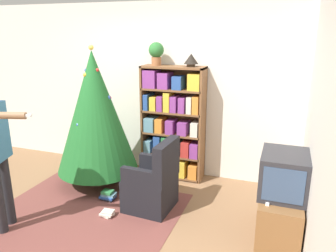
{
  "coord_description": "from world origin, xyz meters",
  "views": [
    {
      "loc": [
        1.81,
        -2.82,
        2.17
      ],
      "look_at": [
        0.5,
        0.82,
        1.05
      ],
      "focal_mm": 35.0,
      "sensor_mm": 36.0,
      "label": 1
    }
  ],
  "objects_px": {
    "television": "(284,174)",
    "table_lamp": "(191,59)",
    "bookshelf": "(173,124)",
    "potted_plant": "(156,52)",
    "armchair": "(153,185)",
    "christmas_tree": "(95,112)"
  },
  "relations": [
    {
      "from": "armchair",
      "to": "potted_plant",
      "type": "bearing_deg",
      "value": -158.14
    },
    {
      "from": "bookshelf",
      "to": "christmas_tree",
      "type": "height_order",
      "value": "christmas_tree"
    },
    {
      "from": "bookshelf",
      "to": "table_lamp",
      "type": "xyz_separation_m",
      "value": [
        0.26,
        0.01,
        0.96
      ]
    },
    {
      "from": "christmas_tree",
      "to": "table_lamp",
      "type": "height_order",
      "value": "christmas_tree"
    },
    {
      "from": "potted_plant",
      "to": "table_lamp",
      "type": "height_order",
      "value": "potted_plant"
    },
    {
      "from": "christmas_tree",
      "to": "potted_plant",
      "type": "xyz_separation_m",
      "value": [
        0.7,
        0.6,
        0.81
      ]
    },
    {
      "from": "bookshelf",
      "to": "armchair",
      "type": "xyz_separation_m",
      "value": [
        0.09,
        -1.01,
        -0.52
      ]
    },
    {
      "from": "bookshelf",
      "to": "armchair",
      "type": "distance_m",
      "value": 1.14
    },
    {
      "from": "bookshelf",
      "to": "table_lamp",
      "type": "relative_size",
      "value": 8.48
    },
    {
      "from": "christmas_tree",
      "to": "table_lamp",
      "type": "bearing_deg",
      "value": 26.07
    },
    {
      "from": "potted_plant",
      "to": "table_lamp",
      "type": "bearing_deg",
      "value": 0.0
    },
    {
      "from": "potted_plant",
      "to": "television",
      "type": "bearing_deg",
      "value": -30.7
    },
    {
      "from": "armchair",
      "to": "potted_plant",
      "type": "relative_size",
      "value": 2.8
    },
    {
      "from": "potted_plant",
      "to": "table_lamp",
      "type": "relative_size",
      "value": 1.64
    },
    {
      "from": "armchair",
      "to": "potted_plant",
      "type": "distance_m",
      "value": 1.9
    },
    {
      "from": "armchair",
      "to": "potted_plant",
      "type": "xyz_separation_m",
      "value": [
        -0.35,
        1.02,
        1.56
      ]
    },
    {
      "from": "television",
      "to": "armchair",
      "type": "bearing_deg",
      "value": 176.77
    },
    {
      "from": "television",
      "to": "table_lamp",
      "type": "relative_size",
      "value": 2.95
    },
    {
      "from": "table_lamp",
      "to": "bookshelf",
      "type": "bearing_deg",
      "value": -177.65
    },
    {
      "from": "potted_plant",
      "to": "bookshelf",
      "type": "bearing_deg",
      "value": -2.37
    },
    {
      "from": "bookshelf",
      "to": "table_lamp",
      "type": "distance_m",
      "value": 0.99
    },
    {
      "from": "television",
      "to": "table_lamp",
      "type": "bearing_deg",
      "value": 140.49
    }
  ]
}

